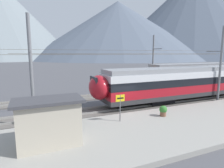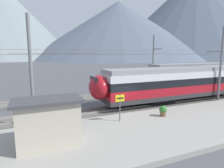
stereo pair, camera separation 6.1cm
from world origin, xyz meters
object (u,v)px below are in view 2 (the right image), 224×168
(platform_shelter, at_px, (49,122))
(potted_plant_platform_edge, at_px, (163,110))
(catenary_mast_far_side, at_px, (154,62))
(platform_sign, at_px, (120,102))
(catenary_mast_west, at_px, (31,71))
(potted_plant_by_shelter, at_px, (69,117))
(train_near_platform, at_px, (219,79))
(catenary_mast_mid, at_px, (220,64))
(passenger_walking, at_px, (54,115))
(handbag_beside_passenger, at_px, (62,127))
(train_far_track, at_px, (211,73))

(platform_shelter, bearing_deg, potted_plant_platform_edge, 9.86)
(catenary_mast_far_side, bearing_deg, platform_sign, -134.08)
(platform_sign, height_order, platform_shelter, platform_shelter)
(catenary_mast_far_side, distance_m, potted_plant_platform_edge, 14.16)
(catenary_mast_west, distance_m, catenary_mast_far_side, 19.22)
(potted_plant_platform_edge, bearing_deg, potted_plant_by_shelter, 170.43)
(train_near_platform, xyz_separation_m, catenary_mast_west, (-21.33, -1.66, 1.91))
(catenary_mast_mid, relative_size, potted_plant_by_shelter, 45.21)
(platform_shelter, bearing_deg, catenary_mast_far_side, 39.22)
(platform_sign, distance_m, passenger_walking, 4.71)
(catenary_mast_far_side, xyz_separation_m, handbag_beside_passenger, (-15.20, -11.14, -3.72))
(train_near_platform, distance_m, potted_plant_platform_edge, 12.50)
(train_near_platform, distance_m, catenary_mast_far_side, 8.90)
(catenary_mast_west, bearing_deg, potted_plant_platform_edge, -14.71)
(passenger_walking, bearing_deg, platform_shelter, -103.50)
(passenger_walking, bearing_deg, catenary_mast_far_side, 34.76)
(platform_shelter, bearing_deg, passenger_walking, 76.50)
(catenary_mast_mid, distance_m, potted_plant_platform_edge, 10.37)
(train_near_platform, bearing_deg, potted_plant_by_shelter, -171.17)
(catenary_mast_west, bearing_deg, platform_sign, -20.43)
(catenary_mast_mid, xyz_separation_m, handbag_beside_passenger, (-17.40, -1.99, -3.79))
(platform_sign, relative_size, platform_shelter, 0.55)
(handbag_beside_passenger, bearing_deg, train_far_track, 20.48)
(passenger_walking, bearing_deg, catenary_mast_west, 126.38)
(train_near_platform, xyz_separation_m, platform_shelter, (-20.64, -5.75, -0.57))
(catenary_mast_mid, relative_size, handbag_beside_passenger, 106.13)
(train_near_platform, bearing_deg, platform_sign, -165.91)
(potted_plant_platform_edge, bearing_deg, platform_shelter, -170.14)
(catenary_mast_west, distance_m, catenary_mast_mid, 19.10)
(train_near_platform, relative_size, catenary_mast_west, 0.80)
(passenger_walking, distance_m, platform_shelter, 2.48)
(platform_sign, bearing_deg, potted_plant_platform_edge, -5.03)
(catenary_mast_far_side, relative_size, platform_shelter, 11.27)
(catenary_mast_west, xyz_separation_m, handbag_beside_passenger, (1.70, -2.00, -3.69))
(train_far_track, relative_size, platform_sign, 12.57)
(catenary_mast_far_side, distance_m, platform_shelter, 21.08)
(train_far_track, height_order, handbag_beside_passenger, train_far_track)
(platform_sign, bearing_deg, potted_plant_by_shelter, 165.89)
(passenger_walking, height_order, handbag_beside_passenger, passenger_walking)
(handbag_beside_passenger, bearing_deg, potted_plant_by_shelter, 50.14)
(catenary_mast_far_side, relative_size, potted_plant_platform_edge, 47.16)
(platform_sign, distance_m, potted_plant_by_shelter, 3.87)
(train_far_track, relative_size, catenary_mast_far_side, 0.62)
(catenary_mast_far_side, height_order, platform_sign, catenary_mast_far_side)
(train_near_platform, distance_m, train_far_track, 8.08)
(passenger_walking, bearing_deg, potted_plant_by_shelter, 22.21)
(catenary_mast_far_side, height_order, handbag_beside_passenger, catenary_mast_far_side)
(train_near_platform, bearing_deg, handbag_beside_passenger, -169.43)
(train_near_platform, relative_size, train_far_track, 1.29)
(catenary_mast_mid, bearing_deg, platform_shelter, -167.49)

